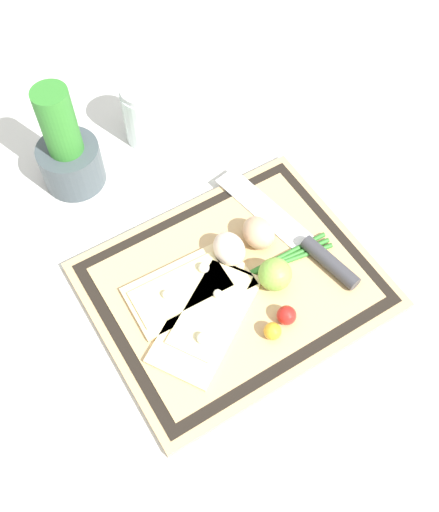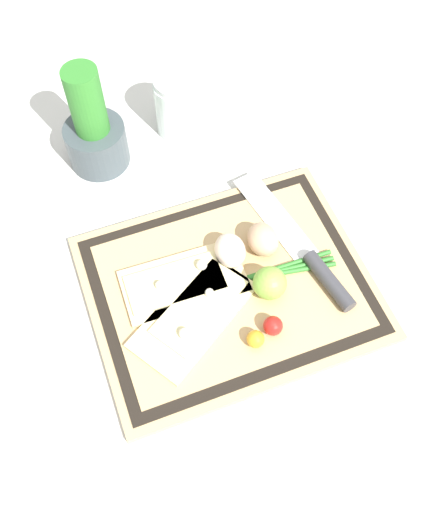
{
  "view_description": "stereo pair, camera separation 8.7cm",
  "coord_description": "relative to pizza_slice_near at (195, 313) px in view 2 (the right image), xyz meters",
  "views": [
    {
      "loc": [
        -0.24,
        -0.35,
        0.77
      ],
      "look_at": [
        0.0,
        0.04,
        0.03
      ],
      "focal_mm": 42.0,
      "sensor_mm": 36.0,
      "label": 1
    },
    {
      "loc": [
        -0.16,
        -0.39,
        0.77
      ],
      "look_at": [
        0.0,
        0.04,
        0.03
      ],
      "focal_mm": 42.0,
      "sensor_mm": 36.0,
      "label": 2
    }
  ],
  "objects": [
    {
      "name": "egg_brown",
      "position": [
        0.13,
        0.07,
        0.02
      ],
      "size": [
        0.04,
        0.05,
        0.04
      ],
      "primitive_type": "ellipsoid",
      "color": "tan",
      "rests_on": "cutting_board"
    },
    {
      "name": "cutting_board",
      "position": [
        0.06,
        0.03,
        -0.01
      ],
      "size": [
        0.4,
        0.33,
        0.02
      ],
      "color": "tan",
      "rests_on": "ground_plane"
    },
    {
      "name": "lime",
      "position": [
        0.11,
        -0.0,
        0.02
      ],
      "size": [
        0.05,
        0.05,
        0.05
      ],
      "primitive_type": "sphere",
      "color": "#7FB742",
      "rests_on": "cutting_board"
    },
    {
      "name": "cherry_tomato_red",
      "position": [
        0.09,
        -0.06,
        0.01
      ],
      "size": [
        0.03,
        0.03,
        0.03
      ],
      "primitive_type": "sphere",
      "color": "red",
      "rests_on": "cutting_board"
    },
    {
      "name": "sauce_jar",
      "position": [
        0.1,
        0.36,
        0.03
      ],
      "size": [
        0.07,
        0.07,
        0.11
      ],
      "color": "silver",
      "rests_on": "ground_plane"
    },
    {
      "name": "ground_plane",
      "position": [
        0.06,
        0.03,
        -0.02
      ],
      "size": [
        6.0,
        6.0,
        0.0
      ],
      "primitive_type": "plane",
      "color": "silver"
    },
    {
      "name": "cherry_tomato_yellow",
      "position": [
        0.06,
        -0.07,
        0.01
      ],
      "size": [
        0.02,
        0.02,
        0.02
      ],
      "primitive_type": "sphere",
      "color": "gold",
      "rests_on": "cutting_board"
    },
    {
      "name": "egg_pink",
      "position": [
        0.08,
        0.07,
        0.02
      ],
      "size": [
        0.04,
        0.05,
        0.04
      ],
      "primitive_type": "ellipsoid",
      "color": "beige",
      "rests_on": "cutting_board"
    },
    {
      "name": "pizza_slice_far",
      "position": [
        0.0,
        0.05,
        0.0
      ],
      "size": [
        0.18,
        0.1,
        0.02
      ],
      "color": "beige",
      "rests_on": "cutting_board"
    },
    {
      "name": "scallion_bunch",
      "position": [
        0.08,
        0.03,
        -0.0
      ],
      "size": [
        0.29,
        0.06,
        0.01
      ],
      "color": "#2D7528",
      "rests_on": "cutting_board"
    },
    {
      "name": "herb_pot",
      "position": [
        -0.05,
        0.34,
        0.05
      ],
      "size": [
        0.1,
        0.1,
        0.19
      ],
      "color": "#3D474C",
      "rests_on": "ground_plane"
    },
    {
      "name": "knife",
      "position": [
        0.19,
        0.02,
        0.0
      ],
      "size": [
        0.08,
        0.28,
        0.02
      ],
      "color": "silver",
      "rests_on": "cutting_board"
    },
    {
      "name": "pizza_slice_near",
      "position": [
        0.0,
        0.0,
        0.0
      ],
      "size": [
        0.21,
        0.18,
        0.02
      ],
      "color": "beige",
      "rests_on": "cutting_board"
    }
  ]
}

